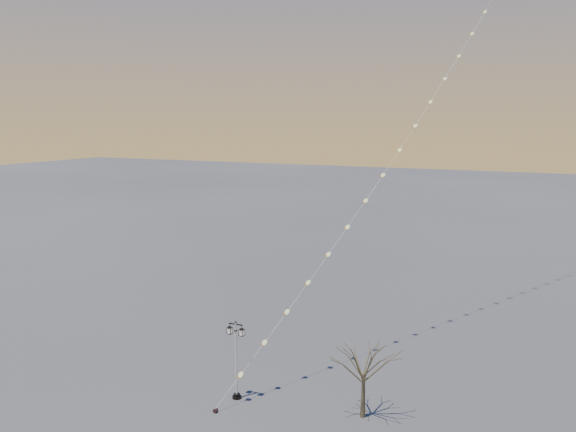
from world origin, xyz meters
The scene contains 4 objects.
ground centered at (0.00, 0.00, 0.00)m, with size 300.00×300.00×0.00m, color #414242.
street_lamp centered at (-1.14, 0.22, 2.37)m, with size 1.09×0.48×4.29m.
bare_tree centered at (5.55, 1.17, 2.90)m, with size 2.52×2.52×4.18m.
kite_train centered at (6.65, 18.48, 21.21)m, with size 16.61×40.69×42.60m.
Camera 1 is at (13.54, -24.85, 14.70)m, focal length 36.23 mm.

